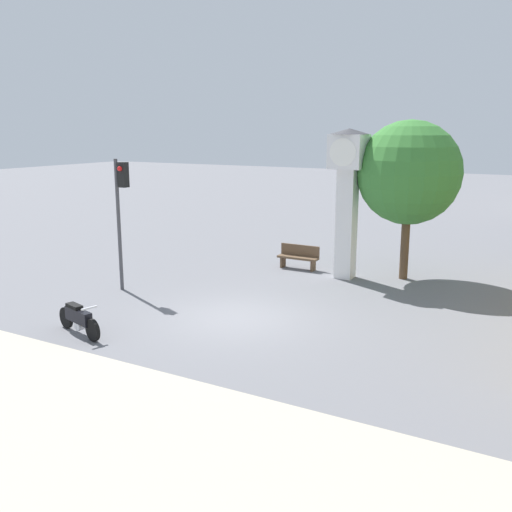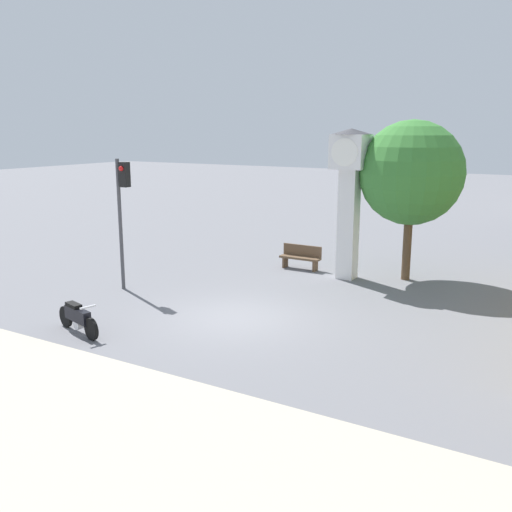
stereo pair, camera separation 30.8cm
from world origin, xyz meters
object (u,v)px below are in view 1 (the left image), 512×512
motorcycle (79,319)px  clock_tower (348,181)px  traffic_light (121,201)px  street_tree (409,173)px  bench (299,256)px

motorcycle → clock_tower: (3.99, 8.96, 3.09)m
traffic_light → street_tree: street_tree is taller
motorcycle → traffic_light: bearing=131.4°
motorcycle → bench: (1.95, 9.37, 0.07)m
motorcycle → traffic_light: traffic_light is taller
motorcycle → bench: bench is taller
traffic_light → bench: (3.79, 5.56, -2.49)m
clock_tower → street_tree: street_tree is taller
motorcycle → street_tree: 11.97m
street_tree → traffic_light: bearing=-141.9°
bench → traffic_light: bearing=-124.3°
street_tree → bench: size_ratio=3.50×
traffic_light → street_tree: bearing=38.1°
motorcycle → clock_tower: size_ratio=0.37×
motorcycle → traffic_light: (-1.85, 3.81, 2.56)m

